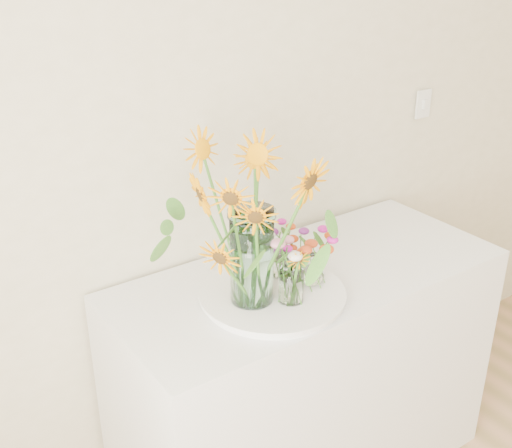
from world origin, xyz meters
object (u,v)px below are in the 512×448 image
object	(u,v)px
counter	(306,377)
small_vase_c	(280,263)
tray	(272,296)
small_vase_b	(313,269)
small_vase_a	(291,283)
mason_jar	(252,257)

from	to	relation	value
counter	small_vase_c	xyz separation A→B (m)	(-0.13, 0.00, 0.53)
tray	small_vase_b	xyz separation A→B (m)	(0.14, -0.03, 0.07)
small_vase_c	small_vase_a	bearing A→B (deg)	-114.25
tray	small_vase_a	xyz separation A→B (m)	(0.02, -0.07, 0.08)
counter	mason_jar	size ratio (longest dim) A/B	4.51
small_vase_a	small_vase_b	bearing A→B (deg)	20.58
counter	small_vase_a	distance (m)	0.60
counter	tray	size ratio (longest dim) A/B	3.15
counter	small_vase_a	world-z (taller)	small_vase_a
mason_jar	small_vase_a	xyz separation A→B (m)	(0.09, -0.07, -0.09)
counter	small_vase_b	world-z (taller)	small_vase_b
counter	tray	distance (m)	0.51
mason_jar	small_vase_a	world-z (taller)	mason_jar
tray	small_vase_b	bearing A→B (deg)	-11.09
tray	small_vase_b	size ratio (longest dim) A/B	4.01
small_vase_a	small_vase_b	xyz separation A→B (m)	(0.13, 0.05, -0.01)
mason_jar	small_vase_c	world-z (taller)	mason_jar
counter	mason_jar	world-z (taller)	mason_jar
tray	mason_jar	xyz separation A→B (m)	(-0.08, 0.00, 0.17)
counter	small_vase_c	world-z (taller)	small_vase_c
small_vase_a	small_vase_b	distance (m)	0.13
mason_jar	small_vase_a	size ratio (longest dim) A/B	2.31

